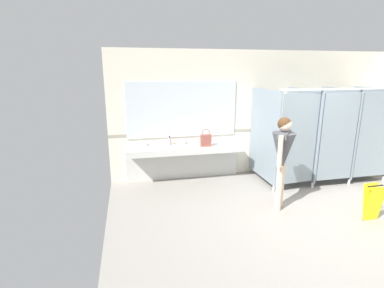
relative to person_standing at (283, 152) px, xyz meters
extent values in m
cube|color=gray|center=(0.49, -0.50, -1.10)|extent=(7.03, 5.50, 0.10)
cube|color=beige|center=(0.49, 2.01, 0.39)|extent=(7.03, 0.12, 2.87)
cube|color=#9E937F|center=(0.49, 1.95, 0.00)|extent=(7.03, 0.01, 0.06)
cube|color=silver|center=(-1.39, 1.66, -0.30)|extent=(2.56, 0.53, 0.14)
cube|color=silver|center=(-1.39, 1.89, -0.71)|extent=(2.56, 0.08, 0.68)
cube|color=beige|center=(-2.24, 1.63, -0.28)|extent=(0.42, 0.29, 0.11)
cylinder|color=silver|center=(-2.24, 1.84, -0.18)|extent=(0.04, 0.04, 0.11)
cylinder|color=silver|center=(-2.24, 1.78, -0.13)|extent=(0.03, 0.11, 0.03)
sphere|color=silver|center=(-2.17, 1.85, -0.20)|extent=(0.04, 0.04, 0.04)
cube|color=beige|center=(-1.39, 1.63, -0.28)|extent=(0.42, 0.29, 0.11)
cylinder|color=silver|center=(-1.39, 1.84, -0.18)|extent=(0.04, 0.04, 0.11)
cylinder|color=silver|center=(-1.39, 1.78, -0.13)|extent=(0.03, 0.11, 0.03)
sphere|color=silver|center=(-1.32, 1.85, -0.20)|extent=(0.04, 0.04, 0.04)
cube|color=beige|center=(-0.54, 1.63, -0.28)|extent=(0.42, 0.29, 0.11)
cylinder|color=silver|center=(-0.54, 1.84, -0.18)|extent=(0.04, 0.04, 0.11)
cylinder|color=silver|center=(-0.54, 1.78, -0.13)|extent=(0.03, 0.11, 0.03)
sphere|color=silver|center=(-0.47, 1.85, -0.20)|extent=(0.04, 0.04, 0.04)
cube|color=silver|center=(-1.39, 1.94, 0.53)|extent=(2.46, 0.02, 1.22)
cube|color=gray|center=(0.27, 1.28, 0.03)|extent=(0.03, 1.30, 1.93)
cylinder|color=silver|center=(0.27, 0.69, -0.99)|extent=(0.05, 0.05, 0.12)
cube|color=gray|center=(1.17, 1.28, 0.03)|extent=(0.03, 1.30, 1.93)
cylinder|color=silver|center=(1.17, 0.69, -0.99)|extent=(0.05, 0.05, 0.12)
cube|color=gray|center=(2.07, 1.28, 0.03)|extent=(0.03, 1.30, 1.93)
cylinder|color=silver|center=(2.07, 0.69, -0.99)|extent=(0.05, 0.05, 0.12)
cube|color=gray|center=(2.98, 1.28, 0.03)|extent=(0.03, 1.30, 1.93)
cylinder|color=silver|center=(2.98, 0.69, -0.99)|extent=(0.05, 0.05, 0.12)
cube|color=gray|center=(0.72, 0.66, 0.03)|extent=(0.82, 0.10, 1.83)
cube|color=gray|center=(1.62, 0.66, 0.03)|extent=(0.82, 0.03, 1.83)
cube|color=gray|center=(2.53, 0.66, 0.03)|extent=(0.82, 0.03, 1.83)
cube|color=#B7BABF|center=(1.62, 0.66, 1.02)|extent=(2.76, 0.04, 0.04)
cylinder|color=beige|center=(0.06, 0.07, -0.64)|extent=(0.11, 0.11, 0.82)
cylinder|color=beige|center=(-0.06, -0.07, -0.64)|extent=(0.11, 0.11, 0.82)
cone|color=#47474C|center=(0.00, 0.00, -0.01)|extent=(0.56, 0.56, 0.70)
cube|color=#47474C|center=(0.00, 0.00, 0.31)|extent=(0.41, 0.44, 0.10)
cylinder|color=beige|center=(0.16, 0.19, 0.08)|extent=(0.08, 0.08, 0.52)
cylinder|color=beige|center=(-0.16, -0.19, 0.08)|extent=(0.08, 0.08, 0.52)
sphere|color=beige|center=(0.00, 0.00, 0.48)|extent=(0.22, 0.22, 0.22)
sphere|color=#472D19|center=(-0.01, 0.01, 0.50)|extent=(0.23, 0.23, 0.23)
cube|color=#934C42|center=(-0.96, 1.53, -0.10)|extent=(0.23, 0.10, 0.26)
torus|color=#934C42|center=(-0.96, 1.53, 0.07)|extent=(0.18, 0.02, 0.18)
cylinder|color=#D899B2|center=(-1.71, 1.82, -0.15)|extent=(0.07, 0.07, 0.16)
cylinder|color=black|center=(-1.71, 1.82, -0.05)|extent=(0.03, 0.03, 0.04)
cube|color=yellow|center=(1.29, -0.77, -0.74)|extent=(0.28, 0.10, 0.62)
cube|color=yellow|center=(1.29, -0.68, -0.74)|extent=(0.28, 0.10, 0.62)
cylinder|color=black|center=(1.29, -0.72, -0.45)|extent=(0.28, 0.02, 0.02)
cylinder|color=#B7BABF|center=(1.43, -0.53, -1.05)|extent=(0.14, 0.14, 0.01)
camera|label=1|loc=(-2.58, -4.34, 1.37)|focal=27.02mm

